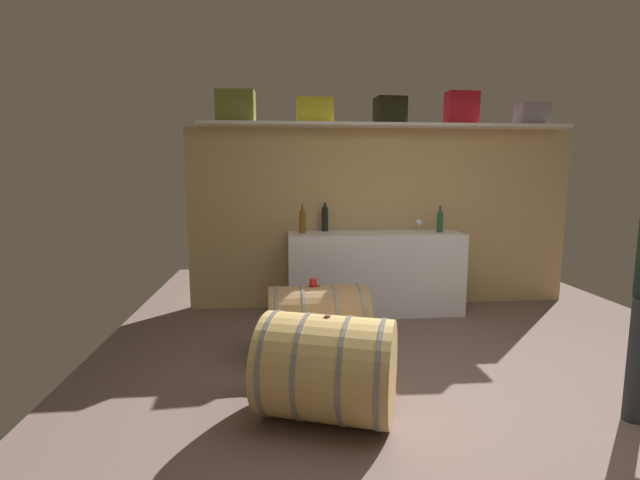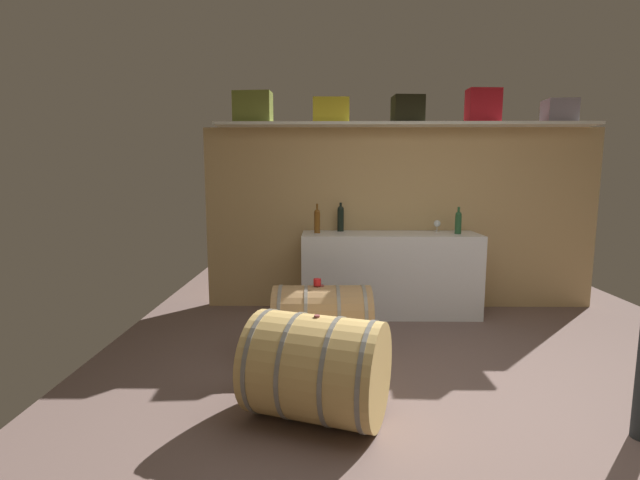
% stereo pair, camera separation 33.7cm
% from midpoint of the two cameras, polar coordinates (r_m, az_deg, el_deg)
% --- Properties ---
extents(ground_plane, '(5.65, 8.20, 0.02)m').
position_cam_midpoint_polar(ground_plane, '(3.82, 11.43, -15.72)').
color(ground_plane, '#6F5953').
extents(back_wall_panel, '(4.45, 0.10, 2.05)m').
position_cam_midpoint_polar(back_wall_panel, '(5.34, 6.03, 2.72)').
color(back_wall_panel, tan).
rests_on(back_wall_panel, ground).
extents(high_shelf_board, '(4.09, 0.40, 0.03)m').
position_cam_midpoint_polar(high_shelf_board, '(5.20, 6.53, 14.06)').
color(high_shelf_board, silver).
rests_on(high_shelf_board, back_wall_panel).
extents(toolcase_olive, '(0.42, 0.25, 0.33)m').
position_cam_midpoint_polar(toolcase_olive, '(5.16, -12.45, 16.03)').
color(toolcase_olive, olive).
rests_on(toolcase_olive, high_shelf_board).
extents(toolcase_yellow, '(0.39, 0.27, 0.26)m').
position_cam_midpoint_polar(toolcase_yellow, '(5.12, -2.64, 15.85)').
color(toolcase_yellow, yellow).
rests_on(toolcase_yellow, high_shelf_board).
extents(toolcase_black, '(0.34, 0.28, 0.29)m').
position_cam_midpoint_polar(toolcase_black, '(5.22, 6.86, 15.79)').
color(toolcase_black, black).
rests_on(toolcase_black, high_shelf_board).
extents(toolcase_red, '(0.36, 0.20, 0.36)m').
position_cam_midpoint_polar(toolcase_red, '(5.45, 15.57, 15.61)').
color(toolcase_red, red).
rests_on(toolcase_red, high_shelf_board).
extents(toolcase_grey, '(0.32, 0.26, 0.25)m').
position_cam_midpoint_polar(toolcase_grey, '(5.78, 23.43, 14.25)').
color(toolcase_grey, gray).
rests_on(toolcase_grey, high_shelf_board).
extents(work_cabinet, '(1.91, 0.55, 0.90)m').
position_cam_midpoint_polar(work_cabinet, '(5.08, 4.93, -4.12)').
color(work_cabinet, white).
rests_on(work_cabinet, ground).
extents(wine_bottle_amber, '(0.07, 0.07, 0.32)m').
position_cam_midpoint_polar(wine_bottle_amber, '(4.93, -4.17, 2.45)').
color(wine_bottle_amber, brown).
rests_on(wine_bottle_amber, work_cabinet).
extents(wine_bottle_dark, '(0.07, 0.07, 0.32)m').
position_cam_midpoint_polar(wine_bottle_dark, '(5.10, -1.27, 2.79)').
color(wine_bottle_dark, black).
rests_on(wine_bottle_dark, work_cabinet).
extents(wine_bottle_green, '(0.07, 0.07, 0.29)m').
position_cam_midpoint_polar(wine_bottle_green, '(5.13, 12.99, 2.37)').
color(wine_bottle_green, '#265530').
rests_on(wine_bottle_green, work_cabinet).
extents(wine_glass, '(0.07, 0.07, 0.13)m').
position_cam_midpoint_polar(wine_glass, '(5.22, 10.51, 2.12)').
color(wine_glass, white).
rests_on(wine_glass, work_cabinet).
extents(wine_barrel_near, '(0.83, 0.63, 0.62)m').
position_cam_midpoint_polar(wine_barrel_near, '(3.87, -2.82, -10.18)').
color(wine_barrel_near, '#A77E50').
rests_on(wine_barrel_near, ground).
extents(wine_barrel_far, '(0.98, 0.88, 0.67)m').
position_cam_midpoint_polar(wine_barrel_far, '(2.95, -2.47, -15.72)').
color(wine_barrel_far, tan).
rests_on(wine_barrel_far, ground).
extents(tasting_cup, '(0.06, 0.06, 0.06)m').
position_cam_midpoint_polar(tasting_cup, '(3.78, -3.43, -5.34)').
color(tasting_cup, red).
rests_on(tasting_cup, wine_barrel_near).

